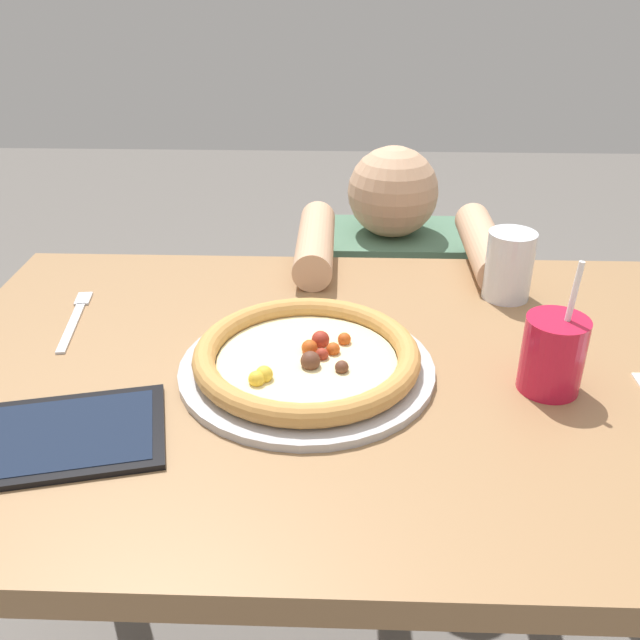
{
  "coord_description": "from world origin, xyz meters",
  "views": [
    {
      "loc": [
        -0.03,
        -0.85,
        1.29
      ],
      "look_at": [
        -0.06,
        0.09,
        0.78
      ],
      "focal_mm": 39.38,
      "sensor_mm": 36.0,
      "label": 1
    }
  ],
  "objects_px": {
    "tablet": "(65,436)",
    "drink_cup_colored": "(553,354)",
    "water_cup_clear": "(509,264)",
    "diner_seated": "(385,348)",
    "pizza_near": "(307,360)",
    "fork": "(75,318)"
  },
  "relations": [
    {
      "from": "tablet",
      "to": "drink_cup_colored",
      "type": "bearing_deg",
      "value": 12.11
    },
    {
      "from": "drink_cup_colored",
      "to": "water_cup_clear",
      "type": "distance_m",
      "value": 0.28
    },
    {
      "from": "tablet",
      "to": "diner_seated",
      "type": "relative_size",
      "value": 0.3
    },
    {
      "from": "pizza_near",
      "to": "water_cup_clear",
      "type": "bearing_deg",
      "value": 37.5
    },
    {
      "from": "fork",
      "to": "tablet",
      "type": "bearing_deg",
      "value": -73.12
    },
    {
      "from": "water_cup_clear",
      "to": "fork",
      "type": "bearing_deg",
      "value": -171.62
    },
    {
      "from": "fork",
      "to": "tablet",
      "type": "relative_size",
      "value": 0.74
    },
    {
      "from": "water_cup_clear",
      "to": "diner_seated",
      "type": "height_order",
      "value": "diner_seated"
    },
    {
      "from": "fork",
      "to": "diner_seated",
      "type": "bearing_deg",
      "value": 41.24
    },
    {
      "from": "drink_cup_colored",
      "to": "diner_seated",
      "type": "relative_size",
      "value": 0.21
    },
    {
      "from": "diner_seated",
      "to": "drink_cup_colored",
      "type": "bearing_deg",
      "value": -74.73
    },
    {
      "from": "pizza_near",
      "to": "water_cup_clear",
      "type": "xyz_separation_m",
      "value": [
        0.33,
        0.25,
        0.04
      ]
    },
    {
      "from": "fork",
      "to": "diner_seated",
      "type": "height_order",
      "value": "diner_seated"
    },
    {
      "from": "water_cup_clear",
      "to": "diner_seated",
      "type": "distance_m",
      "value": 0.56
    },
    {
      "from": "fork",
      "to": "diner_seated",
      "type": "relative_size",
      "value": 0.22
    },
    {
      "from": "drink_cup_colored",
      "to": "tablet",
      "type": "relative_size",
      "value": 0.68
    },
    {
      "from": "drink_cup_colored",
      "to": "water_cup_clear",
      "type": "height_order",
      "value": "drink_cup_colored"
    },
    {
      "from": "drink_cup_colored",
      "to": "diner_seated",
      "type": "bearing_deg",
      "value": 105.27
    },
    {
      "from": "pizza_near",
      "to": "drink_cup_colored",
      "type": "xyz_separation_m",
      "value": [
        0.33,
        -0.03,
        0.03
      ]
    },
    {
      "from": "water_cup_clear",
      "to": "drink_cup_colored",
      "type": "bearing_deg",
      "value": -89.41
    },
    {
      "from": "pizza_near",
      "to": "diner_seated",
      "type": "distance_m",
      "value": 0.72
    },
    {
      "from": "drink_cup_colored",
      "to": "tablet",
      "type": "distance_m",
      "value": 0.63
    }
  ]
}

